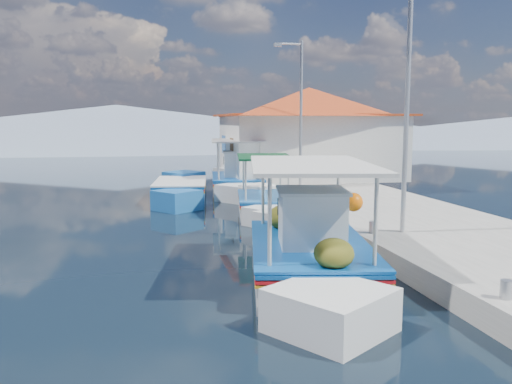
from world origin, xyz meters
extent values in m
plane|color=black|center=(0.00, 0.00, 0.00)|extent=(160.00, 160.00, 0.00)
cube|color=#A7A49C|center=(5.90, 6.00, 0.25)|extent=(5.00, 44.00, 0.50)
cylinder|color=#A5A8AD|center=(3.80, -3.00, 0.65)|extent=(0.20, 0.20, 0.30)
cylinder|color=#A5A8AD|center=(3.80, 2.00, 0.65)|extent=(0.20, 0.20, 0.30)
cylinder|color=#A5A8AD|center=(3.80, 8.00, 0.65)|extent=(0.20, 0.20, 0.30)
cylinder|color=#A5A8AD|center=(3.80, 14.00, 0.65)|extent=(0.20, 0.20, 0.30)
cube|color=white|center=(1.61, 0.33, 0.23)|extent=(3.10, 4.87, 0.99)
cube|color=white|center=(1.04, 3.26, 0.35)|extent=(2.29, 2.29, 1.09)
cube|color=white|center=(2.16, -2.52, 0.23)|extent=(2.22, 2.22, 0.94)
cube|color=#0B4B96|center=(1.61, 0.33, 0.69)|extent=(3.19, 5.01, 0.06)
cube|color=red|center=(1.61, 0.33, 0.60)|extent=(3.19, 5.01, 0.05)
cube|color=#C98E16|center=(1.61, 0.33, 0.53)|extent=(3.19, 5.01, 0.04)
cube|color=#0B4B96|center=(1.61, 0.33, 0.76)|extent=(3.21, 4.97, 0.05)
cube|color=brown|center=(1.61, 0.33, 0.73)|extent=(2.90, 4.74, 0.05)
cube|color=white|center=(1.67, 0.02, 1.30)|extent=(1.49, 1.57, 1.14)
cube|color=silver|center=(1.67, 0.02, 1.89)|extent=(1.62, 1.69, 0.06)
cylinder|color=beige|center=(0.35, 2.02, 1.56)|extent=(0.07, 0.07, 1.66)
cylinder|color=beige|center=(2.15, 2.36, 1.56)|extent=(0.07, 0.07, 1.66)
cylinder|color=beige|center=(1.07, -1.71, 1.56)|extent=(0.07, 0.07, 1.66)
cylinder|color=beige|center=(2.87, -1.36, 1.56)|extent=(0.07, 0.07, 1.66)
cube|color=silver|center=(1.61, 0.33, 2.39)|extent=(3.21, 4.89, 0.07)
ellipsoid|color=#474E14|center=(0.92, 1.68, 1.02)|extent=(0.79, 0.87, 0.59)
ellipsoid|color=#474E14|center=(1.54, 2.33, 0.98)|extent=(0.67, 0.73, 0.50)
ellipsoid|color=#474E14|center=(2.17, -1.47, 0.99)|extent=(0.71, 0.78, 0.53)
sphere|color=orange|center=(2.51, 1.14, 1.51)|extent=(0.42, 0.42, 0.42)
cube|color=white|center=(2.40, 8.06, 0.19)|extent=(2.26, 3.52, 0.84)
cube|color=white|center=(2.05, 10.24, 0.30)|extent=(1.77, 1.77, 0.93)
cube|color=white|center=(2.73, 5.95, 0.19)|extent=(1.72, 1.72, 0.79)
cube|color=#0B4B96|center=(2.40, 8.06, 0.58)|extent=(2.32, 3.62, 0.05)
cube|color=red|center=(2.40, 8.06, 0.51)|extent=(2.32, 3.62, 0.04)
cube|color=#C98E16|center=(2.40, 8.06, 0.45)|extent=(2.32, 3.62, 0.04)
cube|color=#1C62AD|center=(2.40, 8.06, 0.64)|extent=(2.34, 3.59, 0.04)
cube|color=brown|center=(2.40, 8.06, 0.62)|extent=(2.11, 3.43, 0.04)
cylinder|color=beige|center=(1.48, 9.31, 1.32)|extent=(0.06, 0.06, 1.41)
cylinder|color=beige|center=(2.88, 9.53, 1.32)|extent=(0.06, 0.06, 1.41)
cylinder|color=beige|center=(1.92, 6.59, 1.32)|extent=(0.06, 0.06, 1.41)
cylinder|color=beige|center=(3.31, 6.81, 1.32)|extent=(0.06, 0.06, 1.41)
cube|color=#0C3C1E|center=(2.40, 8.06, 2.03)|extent=(2.34, 3.53, 0.06)
cube|color=#1C62AD|center=(-0.31, 11.87, 0.24)|extent=(2.44, 3.98, 1.05)
cube|color=#1C62AD|center=(-0.62, 14.37, 0.38)|extent=(2.01, 2.01, 1.16)
cube|color=#1C62AD|center=(0.00, 9.45, 0.24)|extent=(1.95, 1.95, 0.99)
cube|color=#0B4B96|center=(-0.31, 11.87, 0.73)|extent=(2.51, 4.10, 0.07)
cube|color=red|center=(-0.31, 11.87, 0.64)|extent=(2.51, 4.10, 0.06)
cube|color=#C98E16|center=(-0.31, 11.87, 0.56)|extent=(2.51, 4.10, 0.04)
cube|color=white|center=(-0.31, 11.87, 0.81)|extent=(2.53, 4.07, 0.06)
cube|color=brown|center=(-0.31, 11.87, 0.77)|extent=(2.27, 3.89, 0.06)
cube|color=white|center=(2.41, 13.80, 0.23)|extent=(2.67, 4.42, 0.99)
cube|color=white|center=(2.08, 16.57, 0.35)|extent=(2.20, 2.20, 1.09)
cube|color=white|center=(2.74, 11.11, 0.23)|extent=(2.14, 2.14, 0.93)
cube|color=#0B4B96|center=(2.41, 13.80, 0.69)|extent=(2.75, 4.55, 0.06)
cube|color=red|center=(2.41, 13.80, 0.60)|extent=(2.75, 4.55, 0.05)
cube|color=#C98E16|center=(2.41, 13.80, 0.53)|extent=(2.75, 4.55, 0.04)
cube|color=#0B4B96|center=(2.41, 13.80, 0.76)|extent=(2.77, 4.51, 0.05)
cube|color=brown|center=(2.41, 13.80, 0.73)|extent=(2.49, 4.31, 0.05)
cube|color=white|center=(2.45, 13.49, 1.30)|extent=(1.35, 1.49, 1.14)
cube|color=silver|center=(2.45, 13.49, 1.89)|extent=(1.47, 1.60, 0.06)
cylinder|color=beige|center=(1.34, 15.43, 1.56)|extent=(0.07, 0.07, 1.66)
cylinder|color=beige|center=(3.07, 15.65, 1.56)|extent=(0.07, 0.07, 1.66)
cylinder|color=beige|center=(1.76, 11.95, 1.56)|extent=(0.07, 0.07, 1.66)
cylinder|color=beige|center=(3.49, 12.16, 1.56)|extent=(0.07, 0.07, 1.66)
cube|color=silver|center=(2.41, 13.80, 2.39)|extent=(2.78, 4.43, 0.07)
cube|color=white|center=(6.20, 15.00, 2.00)|extent=(8.00, 6.00, 3.00)
cube|color=#A13816|center=(6.20, 15.00, 3.55)|extent=(8.64, 6.48, 0.10)
pyramid|color=#A13816|center=(6.20, 15.00, 4.20)|extent=(10.49, 10.49, 1.40)
cube|color=brown|center=(2.22, 14.00, 1.50)|extent=(0.06, 1.00, 2.00)
cube|color=#0B4B96|center=(2.22, 16.50, 2.10)|extent=(0.06, 1.20, 0.90)
cylinder|color=#A5A8AD|center=(4.60, 2.00, 3.50)|extent=(0.12, 0.12, 6.00)
cylinder|color=#A5A8AD|center=(4.60, 11.00, 3.50)|extent=(0.12, 0.12, 6.00)
cylinder|color=#A5A8AD|center=(4.10, 11.00, 6.35)|extent=(1.00, 0.08, 0.08)
cube|color=#A5A8AD|center=(3.60, 11.00, 6.30)|extent=(0.30, 0.14, 0.14)
cone|color=slate|center=(-5.00, 56.00, 2.45)|extent=(96.00, 96.00, 5.50)
cone|color=slate|center=(25.00, 56.00, 1.60)|extent=(76.80, 76.80, 3.80)
camera|label=1|loc=(-1.71, -10.03, 3.28)|focal=37.00mm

